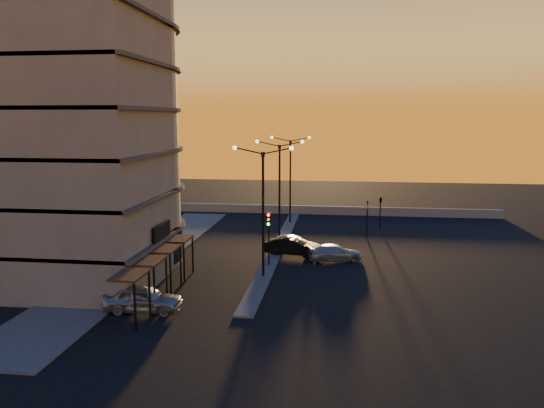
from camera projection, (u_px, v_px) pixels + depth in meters
The scene contains 14 objects.
ground at pixel (263, 277), 38.34m from camera, with size 120.00×120.00×0.00m, color black.
sidewalk_west at pixel (144, 257), 43.60m from camera, with size 5.00×40.00×0.12m, color #454543.
median at pixel (279, 244), 48.12m from camera, with size 1.20×36.00×0.12m, color #454543.
parapet at pixel (311, 210), 63.45m from camera, with size 44.00×0.50×1.00m, color slate.
building at pixel (71, 111), 38.25m from camera, with size 14.35×17.08×25.00m.
streetlamp_near at pixel (263, 201), 37.44m from camera, with size 4.32×0.32×9.51m.
streetlamp_mid at pixel (280, 184), 47.23m from camera, with size 4.32×0.32×9.51m.
streetlamp_far at pixel (290, 173), 57.01m from camera, with size 4.32×0.32×9.51m.
traffic_light_main at pixel (269, 230), 40.69m from camera, with size 0.28×0.44×4.25m.
signal_east_a at pixel (367, 218), 50.70m from camera, with size 0.13×0.16×3.60m.
signal_east_b at pixel (381, 200), 54.24m from camera, with size 0.42×1.99×3.60m.
car_hatchback at pixel (143, 299), 31.54m from camera, with size 1.86×4.63×1.58m, color #999BA0.
car_sedan at pixel (293, 246), 44.44m from camera, with size 1.64×4.70×1.55m, color black.
car_wagon at pixel (335, 253), 42.73m from camera, with size 1.80×4.43×1.29m, color #9FA1A6.
Camera 1 is at (5.44, -36.59, 11.44)m, focal length 35.00 mm.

